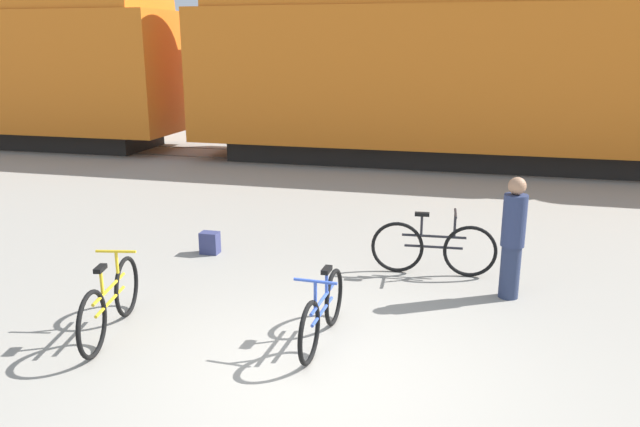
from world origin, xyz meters
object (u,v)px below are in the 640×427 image
bicycle_blue (322,312)px  bicycle_yellow (110,302)px  backpack (210,243)px  freight_train (430,53)px  bicycle_black (433,248)px  person_in_navy (513,237)px

bicycle_blue → bicycle_yellow: bearing=-170.5°
bicycle_blue → backpack: size_ratio=4.75×
freight_train → bicycle_black: 8.94m
bicycle_black → person_in_navy: 1.24m
person_in_navy → bicycle_black: bearing=123.4°
person_in_navy → freight_train: bearing=75.2°
bicycle_black → freight_train: bearing=95.7°
person_in_navy → backpack: person_in_navy is taller
freight_train → bicycle_blue: 11.22m
person_in_navy → backpack: 4.51m
bicycle_black → bicycle_blue: bearing=-112.7°
freight_train → backpack: size_ratio=118.02×
backpack → bicycle_yellow: bearing=-88.3°
freight_train → person_in_navy: size_ratio=25.49×
freight_train → bicycle_black: bearing=-84.3°
bicycle_black → bicycle_blue: (-1.00, -2.39, -0.04)m
freight_train → bicycle_blue: size_ratio=24.82×
bicycle_black → bicycle_blue: bicycle_black is taller
freight_train → bicycle_yellow: (-2.48, -11.32, -2.51)m
freight_train → bicycle_blue: (-0.15, -10.93, -2.54)m
bicycle_black → bicycle_yellow: size_ratio=1.01×
bicycle_black → person_in_navy: size_ratio=1.11×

